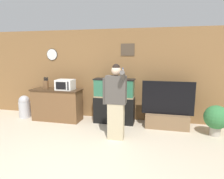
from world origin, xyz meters
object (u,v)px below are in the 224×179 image
(aquarium_on_stand, at_px, (114,101))
(trash_bin, at_px, (25,106))
(counter_island, at_px, (57,105))
(knife_block, at_px, (46,84))
(person_standing, at_px, (116,101))
(tv_on_stand, at_px, (167,115))
(microwave, at_px, (65,85))
(potted_plant, at_px, (216,118))

(aquarium_on_stand, xyz_separation_m, trash_bin, (-2.75, -0.14, -0.28))
(counter_island, height_order, knife_block, knife_block)
(counter_island, distance_m, aquarium_on_stand, 1.67)
(counter_island, distance_m, person_standing, 2.17)
(counter_island, bearing_deg, tv_on_stand, 1.18)
(microwave, relative_size, tv_on_stand, 0.36)
(counter_island, xyz_separation_m, trash_bin, (-1.10, 0.01, -0.12))
(knife_block, distance_m, person_standing, 2.43)
(aquarium_on_stand, bearing_deg, knife_block, -175.62)
(person_standing, xyz_separation_m, trash_bin, (-3.02, 0.91, -0.54))
(tv_on_stand, xyz_separation_m, trash_bin, (-4.17, -0.06, -0.01))
(tv_on_stand, bearing_deg, trash_bin, -179.22)
(aquarium_on_stand, xyz_separation_m, person_standing, (0.27, -1.05, 0.26))
(microwave, distance_m, trash_bin, 1.57)
(microwave, xyz_separation_m, tv_on_stand, (2.78, 0.10, -0.70))
(microwave, xyz_separation_m, aquarium_on_stand, (1.36, 0.19, -0.44))
(tv_on_stand, height_order, potted_plant, tv_on_stand)
(microwave, relative_size, potted_plant, 0.65)
(knife_block, bearing_deg, counter_island, 0.50)
(counter_island, bearing_deg, potted_plant, -2.46)
(potted_plant, xyz_separation_m, trash_bin, (-5.27, 0.19, -0.08))
(counter_island, height_order, tv_on_stand, tv_on_stand)
(microwave, distance_m, knife_block, 0.63)
(counter_island, xyz_separation_m, tv_on_stand, (3.08, 0.06, -0.10))
(knife_block, xyz_separation_m, tv_on_stand, (3.40, 0.07, -0.69))
(tv_on_stand, height_order, trash_bin, tv_on_stand)
(tv_on_stand, bearing_deg, aquarium_on_stand, 176.54)
(knife_block, distance_m, aquarium_on_stand, 2.03)
(aquarium_on_stand, height_order, person_standing, person_standing)
(knife_block, xyz_separation_m, person_standing, (2.25, -0.90, -0.16))
(counter_island, distance_m, microwave, 0.67)
(person_standing, bearing_deg, potted_plant, 17.84)
(tv_on_stand, bearing_deg, counter_island, -178.82)
(microwave, height_order, potted_plant, microwave)
(aquarium_on_stand, xyz_separation_m, tv_on_stand, (1.42, -0.09, -0.27))
(counter_island, xyz_separation_m, knife_block, (-0.33, -0.00, 0.58))
(potted_plant, height_order, trash_bin, potted_plant)
(aquarium_on_stand, bearing_deg, tv_on_stand, -3.46)
(counter_island, height_order, person_standing, person_standing)
(aquarium_on_stand, distance_m, tv_on_stand, 1.45)
(counter_island, relative_size, tv_on_stand, 1.09)
(tv_on_stand, distance_m, trash_bin, 4.17)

